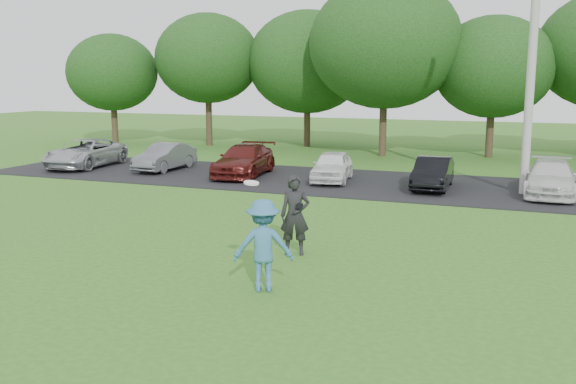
% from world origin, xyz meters
% --- Properties ---
extents(ground, '(100.00, 100.00, 0.00)m').
position_xyz_m(ground, '(0.00, 0.00, 0.00)').
color(ground, '#31681D').
rests_on(ground, ground).
extents(parking_lot, '(32.00, 6.50, 0.03)m').
position_xyz_m(parking_lot, '(0.00, 13.00, 0.01)').
color(parking_lot, black).
rests_on(parking_lot, ground).
extents(utility_pole, '(0.28, 0.28, 9.49)m').
position_xyz_m(utility_pole, '(4.87, 12.73, 4.75)').
color(utility_pole, '#AAA9A5').
rests_on(utility_pole, ground).
extents(frisbee_player, '(1.26, 1.01, 2.06)m').
position_xyz_m(frisbee_player, '(0.67, 0.54, 0.85)').
color(frisbee_player, teal).
rests_on(frisbee_player, ground).
extents(camera_bystander, '(0.74, 0.60, 1.77)m').
position_xyz_m(camera_bystander, '(0.35, 3.02, 0.88)').
color(camera_bystander, black).
rests_on(camera_bystander, ground).
extents(parked_cars, '(28.18, 4.67, 1.25)m').
position_xyz_m(parked_cars, '(-1.13, 12.83, 0.61)').
color(parked_cars, '#ADB0B5').
rests_on(parked_cars, parking_lot).
extents(tree_row, '(42.39, 9.85, 8.64)m').
position_xyz_m(tree_row, '(1.51, 22.76, 4.91)').
color(tree_row, '#38281C').
rests_on(tree_row, ground).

